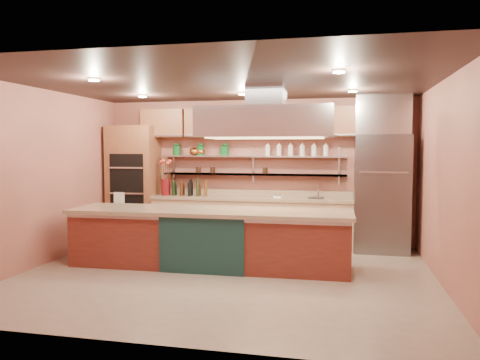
% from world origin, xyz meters
% --- Properties ---
extents(floor, '(6.00, 5.00, 0.02)m').
position_xyz_m(floor, '(0.00, 0.00, -0.01)').
color(floor, gray).
rests_on(floor, ground).
extents(ceiling, '(6.00, 5.00, 0.02)m').
position_xyz_m(ceiling, '(0.00, 0.00, 2.80)').
color(ceiling, black).
rests_on(ceiling, wall_back).
extents(wall_back, '(6.00, 0.04, 2.80)m').
position_xyz_m(wall_back, '(0.00, 2.50, 1.40)').
color(wall_back, '#A25D4C').
rests_on(wall_back, floor).
extents(wall_front, '(6.00, 0.04, 2.80)m').
position_xyz_m(wall_front, '(0.00, -2.50, 1.40)').
color(wall_front, '#A25D4C').
rests_on(wall_front, floor).
extents(wall_left, '(0.04, 5.00, 2.80)m').
position_xyz_m(wall_left, '(-3.00, 0.00, 1.40)').
color(wall_left, '#A25D4C').
rests_on(wall_left, floor).
extents(wall_right, '(0.04, 5.00, 2.80)m').
position_xyz_m(wall_right, '(3.00, 0.00, 1.40)').
color(wall_right, '#A25D4C').
rests_on(wall_right, floor).
extents(oven_stack, '(0.95, 0.64, 2.30)m').
position_xyz_m(oven_stack, '(-2.45, 2.18, 1.15)').
color(oven_stack, brown).
rests_on(oven_stack, floor).
extents(refrigerator, '(0.95, 0.72, 2.10)m').
position_xyz_m(refrigerator, '(2.35, 2.14, 1.05)').
color(refrigerator, slate).
rests_on(refrigerator, floor).
extents(back_counter, '(3.84, 0.64, 0.93)m').
position_xyz_m(back_counter, '(-0.05, 2.20, 0.47)').
color(back_counter, tan).
rests_on(back_counter, floor).
extents(wall_shelf_lower, '(3.60, 0.26, 0.03)m').
position_xyz_m(wall_shelf_lower, '(-0.05, 2.37, 1.35)').
color(wall_shelf_lower, silver).
rests_on(wall_shelf_lower, wall_back).
extents(wall_shelf_upper, '(3.60, 0.26, 0.03)m').
position_xyz_m(wall_shelf_upper, '(-0.05, 2.37, 1.70)').
color(wall_shelf_upper, silver).
rests_on(wall_shelf_upper, wall_back).
extents(upper_cabinets, '(4.60, 0.36, 0.55)m').
position_xyz_m(upper_cabinets, '(0.00, 2.32, 2.35)').
color(upper_cabinets, brown).
rests_on(upper_cabinets, wall_back).
extents(range_hood, '(2.00, 1.00, 0.45)m').
position_xyz_m(range_hood, '(0.53, 0.44, 2.25)').
color(range_hood, silver).
rests_on(range_hood, ceiling).
extents(ceiling_downlights, '(4.00, 2.80, 0.02)m').
position_xyz_m(ceiling_downlights, '(0.00, 0.20, 2.77)').
color(ceiling_downlights, '#FFE5A5').
rests_on(ceiling_downlights, ceiling).
extents(island, '(4.34, 1.03, 0.90)m').
position_xyz_m(island, '(-0.37, 0.44, 0.45)').
color(island, maroon).
rests_on(island, floor).
extents(flower_vase, '(0.21, 0.21, 0.32)m').
position_xyz_m(flower_vase, '(-1.75, 2.15, 1.09)').
color(flower_vase, '#5E0E12').
rests_on(flower_vase, back_counter).
extents(oil_bottle_cluster, '(0.81, 0.48, 0.25)m').
position_xyz_m(oil_bottle_cluster, '(-1.25, 2.15, 1.06)').
color(oil_bottle_cluster, black).
rests_on(oil_bottle_cluster, back_counter).
extents(kitchen_scale, '(0.15, 0.12, 0.08)m').
position_xyz_m(kitchen_scale, '(0.47, 2.15, 0.97)').
color(kitchen_scale, white).
rests_on(kitchen_scale, back_counter).
extents(bar_faucet, '(0.04, 0.04, 0.24)m').
position_xyz_m(bar_faucet, '(1.23, 2.25, 1.05)').
color(bar_faucet, silver).
rests_on(bar_faucet, back_counter).
extents(copper_kettle, '(0.26, 0.26, 0.16)m').
position_xyz_m(copper_kettle, '(-1.23, 2.37, 1.79)').
color(copper_kettle, '#C2692C').
rests_on(copper_kettle, wall_shelf_upper).
extents(green_canister, '(0.18, 0.18, 0.17)m').
position_xyz_m(green_canister, '(-0.63, 2.37, 1.80)').
color(green_canister, '#114F1D').
rests_on(green_canister, wall_shelf_upper).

